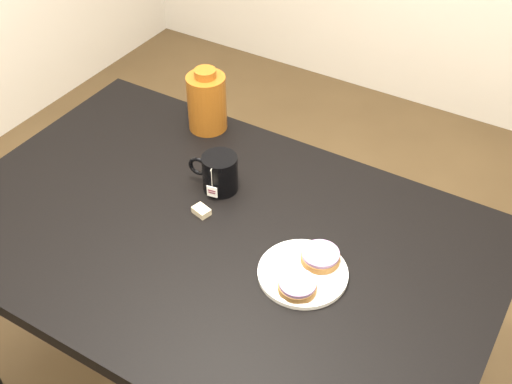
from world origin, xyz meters
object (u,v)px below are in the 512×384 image
(teabag_pouch, at_px, (201,211))
(bagel_package, at_px, (207,102))
(table, at_px, (217,254))
(plate, at_px, (303,272))
(bagel_back, at_px, (320,257))
(bagel_front, at_px, (297,286))
(mug, at_px, (219,173))

(teabag_pouch, height_order, bagel_package, bagel_package)
(table, xyz_separation_m, bagel_package, (-0.27, 0.37, 0.17))
(plate, xyz_separation_m, bagel_package, (-0.53, 0.39, 0.08))
(table, height_order, bagel_back, bagel_back)
(table, distance_m, plate, 0.27)
(bagel_front, relative_size, teabag_pouch, 2.54)
(table, height_order, plate, plate)
(table, bearing_deg, mug, 119.43)
(teabag_pouch, bearing_deg, bagel_package, 121.67)
(mug, bearing_deg, table, -70.03)
(teabag_pouch, bearing_deg, bagel_back, 0.02)
(table, distance_m, teabag_pouch, 0.12)
(bagel_back, relative_size, teabag_pouch, 2.90)
(bagel_back, height_order, mug, mug)
(bagel_front, xyz_separation_m, bagel_package, (-0.55, 0.44, 0.07))
(bagel_front, distance_m, mug, 0.42)
(teabag_pouch, xyz_separation_m, bagel_package, (-0.21, 0.33, 0.08))
(bagel_back, bearing_deg, bagel_front, -91.96)
(bagel_front, xyz_separation_m, teabag_pouch, (-0.34, 0.11, -0.02))
(table, xyz_separation_m, plate, (0.26, -0.01, 0.09))
(plate, bearing_deg, bagel_back, 70.28)
(table, height_order, teabag_pouch, teabag_pouch)
(table, relative_size, bagel_package, 7.03)
(plate, distance_m, bagel_front, 0.06)
(plate, height_order, mug, mug)
(plate, height_order, teabag_pouch, teabag_pouch)
(bagel_back, height_order, bagel_package, bagel_package)
(bagel_front, height_order, teabag_pouch, bagel_front)
(mug, bearing_deg, bagel_back, -26.42)
(bagel_front, height_order, mug, mug)
(mug, bearing_deg, bagel_package, 120.99)
(plate, relative_size, bagel_front, 1.87)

